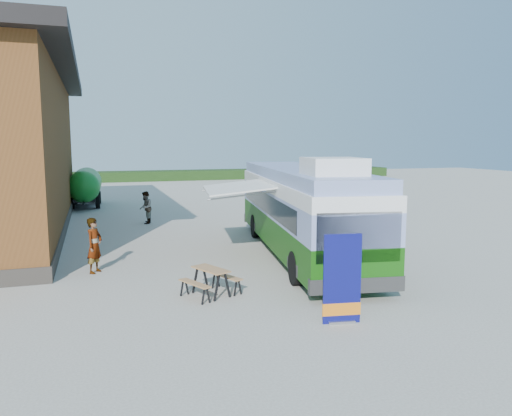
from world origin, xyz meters
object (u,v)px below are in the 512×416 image
object	(u,v)px
slurry_tanker	(85,185)
person_b	(145,208)
bus	(301,207)
picnic_table	(211,275)
person_a	(94,245)
banner	(342,287)

from	to	relation	value
slurry_tanker	person_b	bearing A→B (deg)	-67.98
bus	slurry_tanker	xyz separation A→B (m)	(-7.48, 16.59, -0.36)
picnic_table	person_b	size ratio (longest dim) A/B	1.02
person_a	person_b	bearing A→B (deg)	18.25
picnic_table	person_b	world-z (taller)	person_b
slurry_tanker	picnic_table	bearing A→B (deg)	-78.60
person_a	slurry_tanker	bearing A→B (deg)	34.84
banner	person_a	xyz separation A→B (m)	(-5.18, 6.27, 0.03)
bus	slurry_tanker	size ratio (longest dim) A/B	1.87
banner	person_b	bearing A→B (deg)	109.04
picnic_table	person_a	xyz separation A→B (m)	(-2.88, 3.37, 0.32)
picnic_table	person_a	world-z (taller)	person_a
banner	picnic_table	bearing A→B (deg)	137.33
banner	person_b	distance (m)	15.55
person_a	person_b	xyz separation A→B (m)	(2.45, 9.03, -0.06)
person_a	slurry_tanker	size ratio (longest dim) A/B	0.27
banner	person_b	xyz separation A→B (m)	(-2.73, 15.31, -0.03)
bus	banner	distance (m)	6.99
person_a	person_b	size ratio (longest dim) A/B	1.07
person_b	slurry_tanker	world-z (taller)	slurry_tanker
bus	person_a	world-z (taller)	bus
bus	slurry_tanker	distance (m)	18.21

